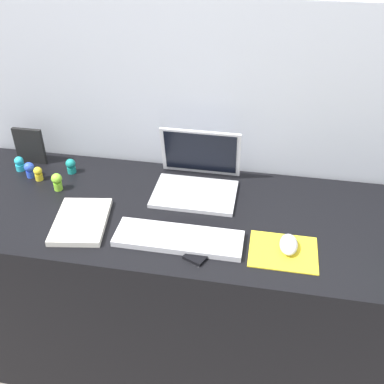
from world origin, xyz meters
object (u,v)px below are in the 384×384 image
at_px(toy_figurine_blue, 30,169).
at_px(toy_figurine_lime, 57,181).
at_px(laptop, 197,175).
at_px(cell_phone, 203,250).
at_px(keyboard, 179,239).
at_px(mouse, 289,244).
at_px(toy_figurine_teal, 71,166).
at_px(notebook_pad, 81,221).
at_px(picture_frame, 30,146).
at_px(toy_figurine_cyan, 20,163).
at_px(toy_figurine_yellow, 38,173).

xyz_separation_m(toy_figurine_blue, toy_figurine_lime, (0.14, -0.07, 0.00)).
distance_m(laptop, toy_figurine_blue, 0.65).
bearing_deg(cell_phone, keyboard, -177.58).
height_order(mouse, toy_figurine_teal, toy_figurine_teal).
distance_m(laptop, notebook_pad, 0.45).
bearing_deg(toy_figurine_lime, cell_phone, -22.32).
height_order(picture_frame, toy_figurine_teal, picture_frame).
bearing_deg(toy_figurine_cyan, cell_phone, -23.51).
bearing_deg(cell_phone, toy_figurine_teal, 172.41).
xyz_separation_m(notebook_pad, toy_figurine_cyan, (-0.37, 0.28, 0.02)).
height_order(mouse, notebook_pad, mouse).
height_order(toy_figurine_cyan, toy_figurine_yellow, toy_figurine_cyan).
distance_m(mouse, notebook_pad, 0.68).
bearing_deg(keyboard, toy_figurine_teal, 146.65).
distance_m(keyboard, toy_figurine_teal, 0.60).
xyz_separation_m(cell_phone, toy_figurine_yellow, (-0.68, 0.29, 0.02)).
relative_size(picture_frame, toy_figurine_teal, 2.52).
relative_size(mouse, cell_phone, 0.75).
bearing_deg(toy_figurine_lime, keyboard, -22.40).
bearing_deg(toy_figurine_cyan, toy_figurine_yellow, -26.92).
bearing_deg(laptop, cell_phone, -77.38).
xyz_separation_m(toy_figurine_cyan, toy_figurine_blue, (0.06, -0.04, 0.00)).
bearing_deg(toy_figurine_blue, keyboard, -22.86).
distance_m(laptop, toy_figurine_yellow, 0.61).
height_order(mouse, picture_frame, picture_frame).
relative_size(keyboard, toy_figurine_teal, 6.90).
bearing_deg(picture_frame, toy_figurine_yellow, -54.26).
bearing_deg(toy_figurine_cyan, mouse, -15.35).
height_order(notebook_pad, toy_figurine_yellow, toy_figurine_yellow).
relative_size(cell_phone, toy_figurine_cyan, 2.19).
xyz_separation_m(keyboard, toy_figurine_lime, (-0.50, 0.21, 0.03)).
distance_m(toy_figurine_blue, toy_figurine_yellow, 0.04).
relative_size(laptop, toy_figurine_teal, 5.05).
bearing_deg(toy_figurine_cyan, toy_figurine_teal, 4.95).
bearing_deg(toy_figurine_blue, toy_figurine_cyan, 148.33).
height_order(keyboard, toy_figurine_lime, toy_figurine_lime).
bearing_deg(toy_figurine_yellow, notebook_pad, -41.15).
bearing_deg(toy_figurine_cyan, laptop, 0.32).
bearing_deg(picture_frame, keyboard, -28.65).
xyz_separation_m(mouse, cell_phone, (-0.26, -0.06, -0.02)).
distance_m(mouse, toy_figurine_teal, 0.90).
height_order(cell_phone, toy_figurine_teal, toy_figurine_teal).
relative_size(cell_phone, picture_frame, 0.85).
bearing_deg(laptop, toy_figurine_lime, -167.96).
relative_size(mouse, toy_figurine_yellow, 1.75).
relative_size(keyboard, toy_figurine_yellow, 7.48).
relative_size(keyboard, mouse, 4.27).
bearing_deg(mouse, toy_figurine_lime, 167.67).
bearing_deg(toy_figurine_lime, toy_figurine_cyan, 153.24).
relative_size(notebook_pad, toy_figurine_lime, 3.54).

